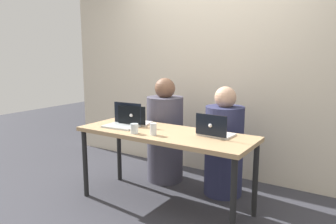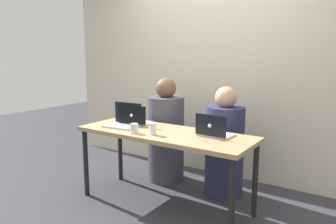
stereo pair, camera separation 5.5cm
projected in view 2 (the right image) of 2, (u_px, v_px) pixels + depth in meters
name	position (u px, v px, depth m)	size (l,w,h in m)	color
ground_plane	(164.00, 205.00, 3.24)	(12.00, 12.00, 0.00)	#33333A
back_wall	(218.00, 69.00, 3.94)	(4.50, 0.10, 2.59)	beige
desk	(164.00, 139.00, 3.12)	(1.72, 0.63, 0.75)	tan
person_on_left	(166.00, 135.00, 3.81)	(0.48, 0.48, 1.20)	#464453
person_on_right	(224.00, 148.00, 3.41)	(0.48, 0.48, 1.15)	#292C4E
laptop_back_left	(135.00, 120.00, 3.42)	(0.34, 0.28, 0.21)	silver
laptop_back_right	(214.00, 131.00, 2.92)	(0.31, 0.25, 0.21)	silver
laptop_front_left	(124.00, 121.00, 3.33)	(0.35, 0.28, 0.23)	#AFB7B8
water_glass_center	(153.00, 130.00, 2.97)	(0.06, 0.06, 0.11)	white
water_glass_left	(134.00, 129.00, 3.04)	(0.07, 0.07, 0.09)	silver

